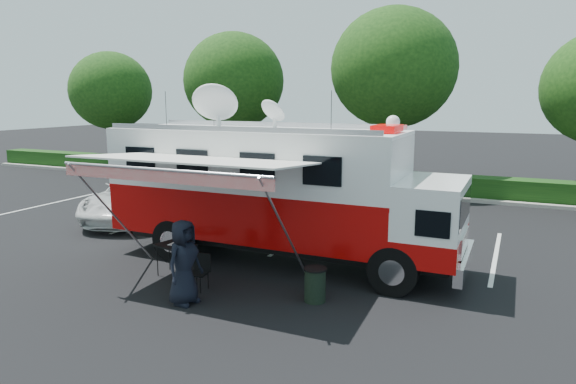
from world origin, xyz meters
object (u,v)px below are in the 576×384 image
(trash_bin, at_px, (315,285))
(white_suv, at_px, (141,218))
(command_truck, at_px, (278,190))
(folding_table, at_px, (175,246))

(trash_bin, bearing_deg, white_suv, 151.75)
(command_truck, xyz_separation_m, trash_bin, (2.02, -2.28, -1.63))
(command_truck, relative_size, white_suv, 1.66)
(white_suv, xyz_separation_m, folding_table, (5.13, -4.72, 0.77))
(folding_table, distance_m, trash_bin, 3.94)
(white_suv, bearing_deg, trash_bin, -44.99)
(folding_table, relative_size, trash_bin, 1.39)
(command_truck, height_order, trash_bin, command_truck)
(command_truck, bearing_deg, folding_table, -131.57)
(trash_bin, bearing_deg, folding_table, 177.99)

